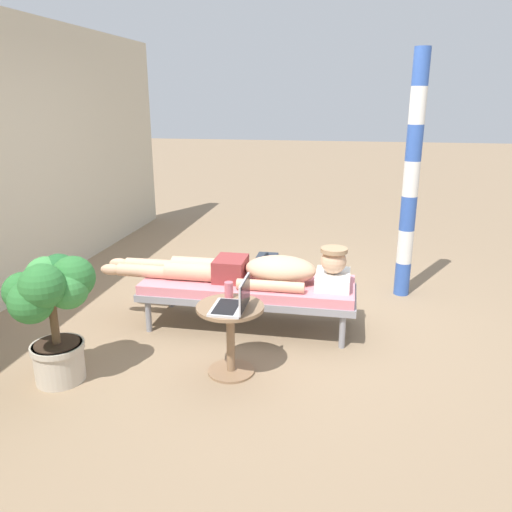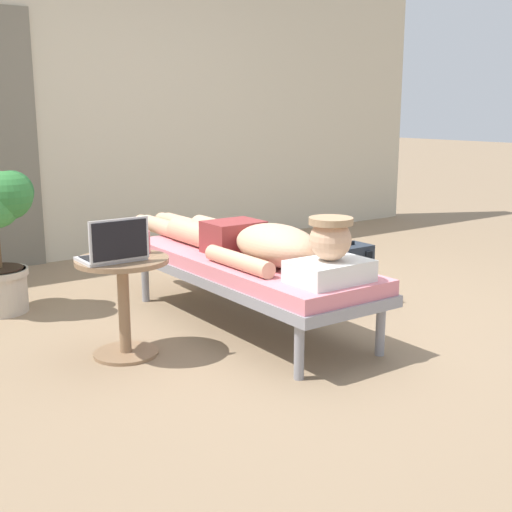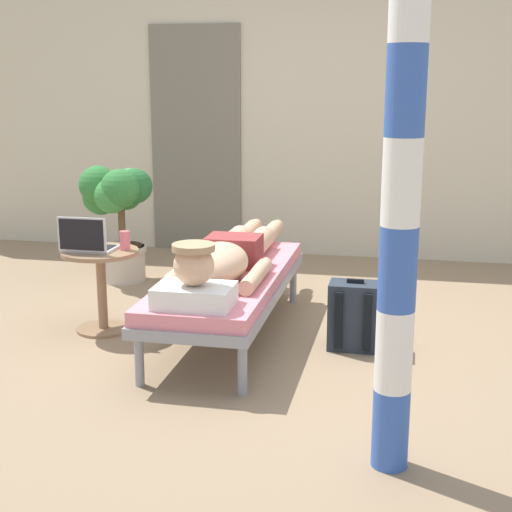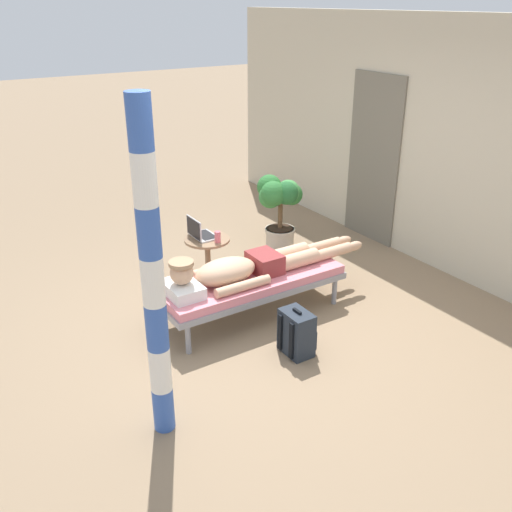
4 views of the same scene
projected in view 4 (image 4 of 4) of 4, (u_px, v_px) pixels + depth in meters
ground_plane at (256, 328)px, 5.34m from camera, size 40.00×40.00×0.00m
house_wall_back at (439, 146)px, 6.21m from camera, size 7.60×0.20×2.70m
house_door_panel at (373, 159)px, 6.96m from camera, size 0.84×0.03×2.04m
lounge_chair at (251, 282)px, 5.43m from camera, size 0.65×1.83×0.42m
person_reclining at (247, 267)px, 5.34m from camera, size 0.53×2.17×0.33m
side_table at (208, 253)px, 6.03m from camera, size 0.48×0.48×0.52m
laptop at (200, 232)px, 5.96m from camera, size 0.31×0.24×0.23m
drink_glass at (218, 237)px, 5.85m from camera, size 0.06×0.06×0.12m
backpack at (297, 333)px, 4.89m from camera, size 0.30×0.26×0.42m
potted_plant at (279, 202)px, 6.76m from camera, size 0.58×0.61×0.92m
porch_post at (153, 281)px, 3.62m from camera, size 0.15×0.15×2.35m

